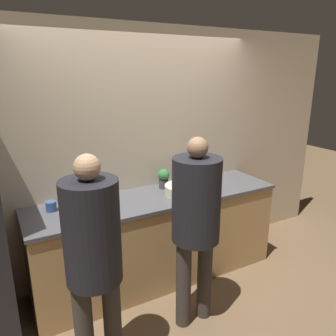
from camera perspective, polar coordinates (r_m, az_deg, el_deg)
ground_plane at (r=3.49m, az=1.34°, el=-21.32°), size 14.00×14.00×0.00m
wall_back at (r=3.52m, az=-4.58°, el=2.60°), size 5.20×0.06×2.60m
counter at (r=3.53m, az=-1.90°, el=-11.83°), size 2.58×0.72×0.93m
person_left at (r=2.27m, az=-12.91°, el=-13.96°), size 0.37×0.37×1.67m
person_center at (r=2.70m, az=4.89°, el=-8.09°), size 0.40×0.40×1.66m
fruit_bowl at (r=3.34m, az=2.57°, el=-3.77°), size 0.37×0.37×0.14m
utensil_crock at (r=3.63m, az=4.69°, el=-1.97°), size 0.11×0.11×0.24m
bottle_amber at (r=3.10m, az=-16.17°, el=-5.59°), size 0.06×0.06×0.19m
cup_blue at (r=3.14m, az=-19.68°, el=-6.28°), size 0.10×0.10×0.09m
potted_plant at (r=3.50m, az=-0.77°, el=-1.70°), size 0.13×0.13×0.21m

